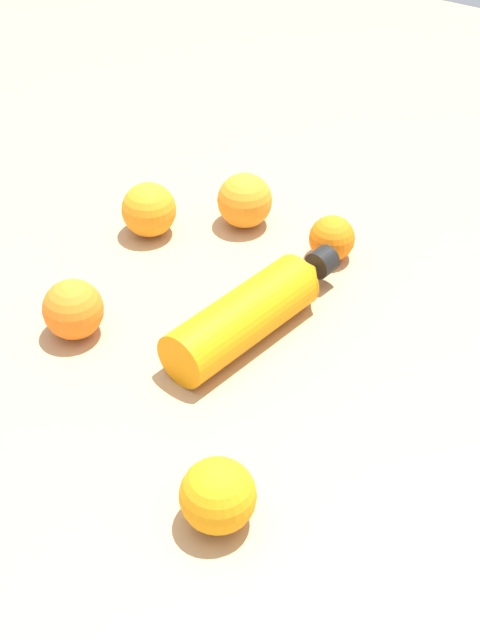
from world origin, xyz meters
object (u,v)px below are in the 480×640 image
orange_4 (332,238)px  orange_2 (245,201)px  water_bottle (253,311)px  orange_3 (149,210)px  orange_1 (73,309)px  orange_0 (218,496)px

orange_4 → orange_2: bearing=86.9°
water_bottle → orange_3: size_ratio=3.70×
orange_1 → orange_2: (0.32, -0.05, 0.00)m
orange_1 → orange_4: 0.37m
orange_2 → water_bottle: bearing=-145.8°
water_bottle → orange_4: water_bottle is taller
orange_3 → orange_4: size_ratio=1.23×
orange_3 → orange_1: bearing=-166.9°
orange_2 → orange_3: size_ratio=1.02×
orange_0 → orange_2: 0.54m
orange_2 → orange_4: 0.15m
orange_1 → orange_3: orange_3 is taller
water_bottle → orange_3: bearing=75.4°
orange_1 → orange_4: size_ratio=1.19×
orange_0 → orange_1: bearing=64.2°
orange_4 → orange_3: bearing=108.7°
orange_1 → orange_4: (0.31, -0.19, -0.01)m
water_bottle → orange_3: orange_3 is taller
orange_1 → orange_2: size_ratio=0.96×
orange_1 → orange_3: bearing=13.1°
orange_2 → orange_0: bearing=-151.0°
water_bottle → orange_1: (-0.12, 0.19, 0.00)m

